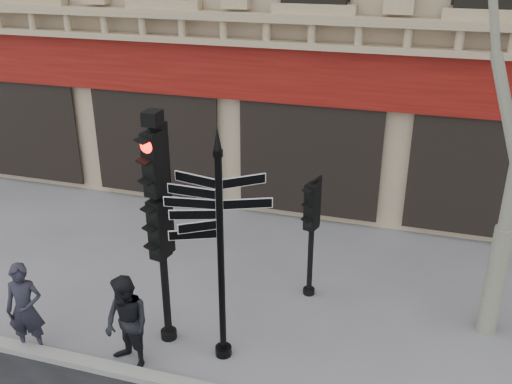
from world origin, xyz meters
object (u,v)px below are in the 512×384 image
fingerpost (219,211)px  traffic_signal_secondary (312,218)px  pedestrian_a (25,309)px  traffic_signal_main (159,204)px  pedestrian_b (127,324)px

fingerpost → traffic_signal_secondary: fingerpost is taller
traffic_signal_secondary → pedestrian_a: traffic_signal_secondary is taller
fingerpost → traffic_signal_main: size_ratio=0.98×
traffic_signal_main → traffic_signal_secondary: bearing=54.6°
fingerpost → pedestrian_a: 3.75m
fingerpost → traffic_signal_secondary: 2.62m
pedestrian_a → pedestrian_b: (1.80, 0.13, -0.00)m
pedestrian_b → traffic_signal_main: bearing=95.9°
traffic_signal_main → fingerpost: bearing=2.2°
fingerpost → traffic_signal_secondary: size_ratio=1.69×
traffic_signal_main → traffic_signal_secondary: 3.05m
traffic_signal_main → pedestrian_a: (-2.08, -0.98, -1.75)m
traffic_signal_main → traffic_signal_secondary: traffic_signal_main is taller
traffic_signal_main → pedestrian_b: bearing=-98.6°
pedestrian_b → fingerpost: bearing=51.8°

